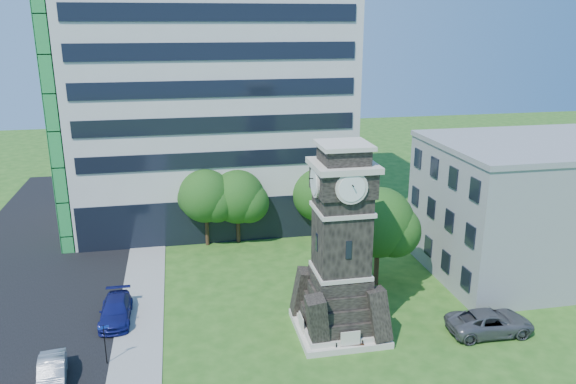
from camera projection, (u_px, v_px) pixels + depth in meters
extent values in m
plane|color=#255718|center=(299.00, 353.00, 33.41)|extent=(160.00, 160.00, 0.00)
cube|color=gray|center=(140.00, 326.00, 36.31)|extent=(3.00, 70.00, 0.06)
cube|color=beige|center=(339.00, 328.00, 35.79)|extent=(5.40, 5.40, 0.40)
cube|color=beige|center=(339.00, 323.00, 35.68)|extent=(4.80, 4.80, 0.30)
cube|color=black|center=(342.00, 225.00, 33.74)|extent=(3.00, 3.00, 6.40)
cube|color=beige|center=(340.00, 270.00, 34.62)|extent=(3.25, 3.25, 0.25)
cube|color=beige|center=(342.00, 209.00, 33.45)|extent=(3.25, 3.25, 0.25)
cube|color=black|center=(349.00, 250.00, 32.61)|extent=(0.35, 0.08, 1.10)
cube|color=black|center=(343.00, 180.00, 32.93)|extent=(3.30, 3.30, 1.60)
cube|color=beige|center=(343.00, 165.00, 32.66)|extent=(3.70, 3.70, 0.35)
cylinder|color=white|center=(352.00, 189.00, 31.27)|extent=(1.56, 0.06, 1.56)
cylinder|color=white|center=(314.00, 182.00, 32.59)|extent=(0.06, 1.56, 1.56)
cube|color=black|center=(344.00, 155.00, 32.49)|extent=(2.60, 2.60, 0.90)
cube|color=beige|center=(344.00, 145.00, 32.31)|extent=(3.00, 3.00, 0.25)
cube|color=silver|center=(211.00, 75.00, 53.15)|extent=(25.00, 15.00, 28.00)
cube|color=black|center=(221.00, 220.00, 49.90)|extent=(24.50, 0.80, 4.00)
cube|color=gray|center=(531.00, 210.00, 43.20)|extent=(15.00, 12.00, 10.00)
cube|color=gray|center=(540.00, 144.00, 41.68)|extent=(15.20, 12.20, 0.40)
imported|color=#96989D|center=(52.00, 373.00, 30.41)|extent=(1.95, 4.17, 1.32)
imported|color=navy|center=(116.00, 310.00, 36.92)|extent=(1.96, 4.79, 1.39)
imported|color=#515156|center=(490.00, 322.00, 35.34)|extent=(5.54, 2.69, 1.52)
cube|color=black|center=(336.00, 346.00, 33.48)|extent=(0.06, 0.43, 0.67)
cube|color=black|center=(362.00, 343.00, 33.79)|extent=(0.06, 0.43, 0.67)
cube|color=black|center=(349.00, 344.00, 33.61)|extent=(1.72, 0.46, 0.04)
cube|color=black|center=(348.00, 338.00, 33.73)|extent=(1.72, 0.04, 0.38)
cylinder|color=black|center=(105.00, 345.00, 32.01)|extent=(0.06, 0.06, 2.50)
cube|color=navy|center=(103.00, 328.00, 31.69)|extent=(0.60, 0.04, 0.15)
cylinder|color=#332114|center=(207.00, 231.00, 49.23)|extent=(0.33, 0.33, 2.63)
sphere|color=#2E691F|center=(205.00, 196.00, 48.29)|extent=(4.63, 4.63, 4.63)
sphere|color=#2E691F|center=(217.00, 202.00, 48.18)|extent=(3.47, 3.47, 3.47)
sphere|color=#2E691F|center=(196.00, 198.00, 48.77)|extent=(3.24, 3.24, 3.24)
cylinder|color=#332114|center=(238.00, 229.00, 49.87)|extent=(0.34, 0.34, 2.47)
sphere|color=#255E1C|center=(237.00, 197.00, 48.99)|extent=(4.74, 4.74, 4.74)
sphere|color=#255E1C|center=(249.00, 203.00, 48.86)|extent=(3.56, 3.56, 3.56)
sphere|color=#255E1C|center=(227.00, 198.00, 49.47)|extent=(3.32, 3.32, 3.32)
cylinder|color=#332114|center=(319.00, 223.00, 51.61)|extent=(0.34, 0.34, 2.29)
sphere|color=#2C5619|center=(319.00, 194.00, 50.80)|extent=(4.99, 4.99, 4.99)
sphere|color=#2C5619|center=(331.00, 200.00, 50.65)|extent=(3.75, 3.75, 3.75)
sphere|color=#2C5619|center=(308.00, 195.00, 51.29)|extent=(3.50, 3.50, 3.50)
cylinder|color=#332114|center=(376.00, 267.00, 41.73)|extent=(0.37, 0.37, 2.88)
sphere|color=#3B6C20|center=(379.00, 222.00, 40.71)|extent=(5.17, 5.17, 5.17)
sphere|color=#3B6C20|center=(394.00, 231.00, 40.58)|extent=(3.88, 3.88, 3.88)
sphere|color=#3B6C20|center=(364.00, 224.00, 41.24)|extent=(3.62, 3.62, 3.62)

